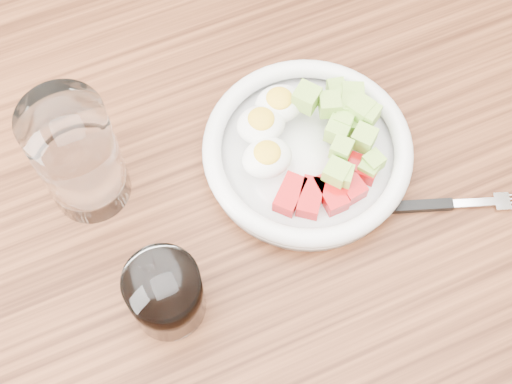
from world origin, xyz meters
TOP-DOWN VIEW (x-y plane):
  - ground at (0.00, 0.00)m, footprint 4.00×4.00m
  - dining_table at (0.00, 0.00)m, footprint 1.50×0.90m
  - bowl at (0.06, 0.04)m, footprint 0.23×0.23m
  - fork at (0.16, -0.07)m, footprint 0.17×0.07m
  - water_glass at (-0.16, 0.10)m, footprint 0.08×0.08m
  - coffee_glass at (-0.13, -0.06)m, footprint 0.07×0.07m

SIDE VIEW (x-z plane):
  - ground at x=0.00m, z-range 0.00..0.00m
  - dining_table at x=0.00m, z-range 0.28..1.05m
  - fork at x=0.16m, z-range 0.77..0.78m
  - bowl at x=0.06m, z-range 0.76..0.82m
  - coffee_glass at x=-0.13m, z-range 0.77..0.85m
  - water_glass at x=-0.16m, z-range 0.77..0.92m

